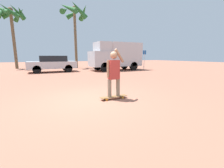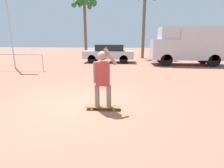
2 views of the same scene
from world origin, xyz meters
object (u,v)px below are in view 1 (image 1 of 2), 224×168
parked_car_silver (52,63)px  camper_van (116,55)px  skateboard (114,97)px  person_skateboarder (114,71)px  palm_tree_near_van (74,15)px  street_sign (144,57)px  palm_tree_center_background (11,16)px

parked_car_silver → camper_van: bearing=-9.0°
skateboard → parked_car_silver: 11.04m
person_skateboarder → camper_van: camper_van is taller
camper_van → palm_tree_near_van: (-3.21, 4.94, 4.88)m
palm_tree_near_van → street_sign: 9.98m
skateboard → palm_tree_near_van: palm_tree_near_van is taller
skateboard → palm_tree_near_van: bearing=81.6°
person_skateboarder → palm_tree_center_background: size_ratio=0.23×
palm_tree_center_background → street_sign: (13.33, -7.80, -4.71)m
person_skateboarder → parked_car_silver: person_skateboarder is taller
skateboard → palm_tree_center_background: size_ratio=0.14×
person_skateboarder → street_sign: street_sign is taller
camper_van → parked_car_silver: bearing=171.0°
person_skateboarder → parked_car_silver: (-1.02, 10.97, -0.17)m
palm_tree_near_van → palm_tree_center_background: 7.17m
parked_car_silver → skateboard: bearing=-84.7°
person_skateboarder → palm_tree_center_background: 18.46m
parked_car_silver → street_sign: (9.78, -1.62, 0.57)m
skateboard → person_skateboarder: (-0.00, -0.00, 0.92)m
palm_tree_center_background → street_sign: 16.15m
skateboard → camper_van: 11.43m
camper_van → street_sign: (3.33, -0.60, -0.22)m
palm_tree_center_background → street_sign: size_ratio=3.37×
palm_tree_near_van → skateboard: bearing=-98.4°
person_skateboarder → parked_car_silver: bearing=95.3°
person_skateboarder → palm_tree_near_van: 16.03m
skateboard → street_sign: 12.87m
palm_tree_near_van → palm_tree_center_background: bearing=161.7°
parked_car_silver → street_sign: 9.93m
parked_car_silver → street_sign: street_sign is taller
camper_van → palm_tree_center_background: 13.11m
camper_van → skateboard: bearing=-118.6°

